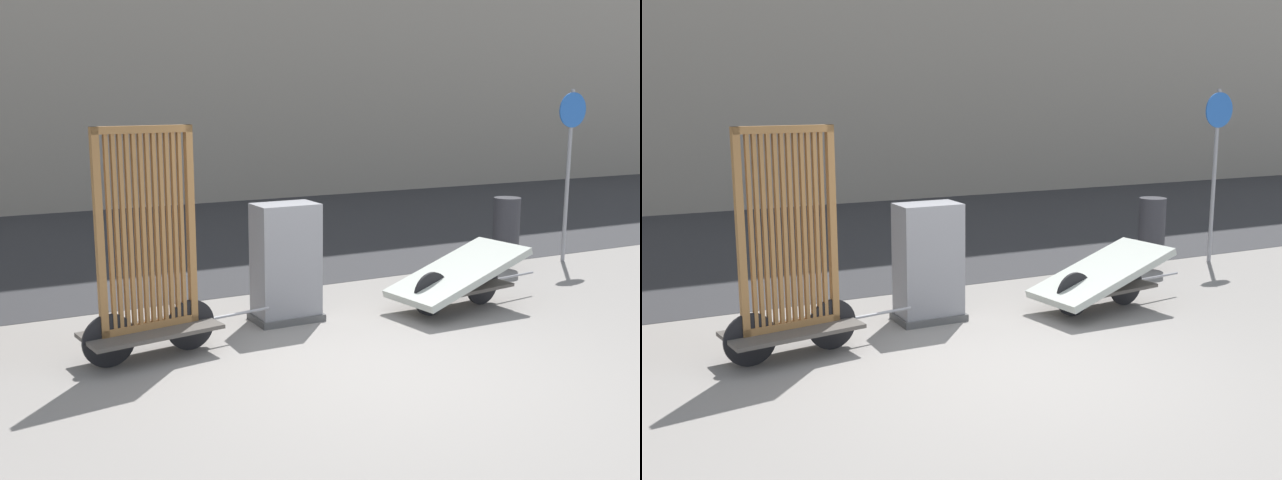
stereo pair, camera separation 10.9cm
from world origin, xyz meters
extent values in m
plane|color=gray|center=(0.00, 0.00, 0.00)|extent=(60.00, 60.00, 0.00)
cube|color=#2D2D30|center=(0.00, 7.28, 0.00)|extent=(56.00, 8.37, 0.01)
cube|color=#4C4742|center=(-1.86, 1.31, 0.28)|extent=(1.38, 0.81, 0.04)
cylinder|color=black|center=(-1.44, 1.37, 0.26)|extent=(0.52, 0.11, 0.52)
cylinder|color=black|center=(-2.27, 1.24, 0.26)|extent=(0.52, 0.11, 0.52)
cylinder|color=gray|center=(-0.87, 1.46, 0.28)|extent=(0.70, 0.14, 0.03)
cube|color=olive|center=(-1.86, 1.31, 0.33)|extent=(0.99, 0.22, 0.07)
cube|color=olive|center=(-1.86, 1.31, 2.23)|extent=(0.99, 0.22, 0.07)
cube|color=olive|center=(-2.31, 1.24, 1.28)|extent=(0.08, 0.08, 1.96)
cube|color=olive|center=(-1.40, 1.38, 1.28)|extent=(0.08, 0.08, 1.96)
cube|color=olive|center=(-2.21, 1.25, 1.28)|extent=(0.04, 0.05, 1.89)
cube|color=olive|center=(-2.15, 1.26, 1.28)|extent=(0.04, 0.05, 1.89)
cube|color=olive|center=(-2.08, 1.27, 1.28)|extent=(0.04, 0.05, 1.89)
cube|color=olive|center=(-2.02, 1.28, 1.28)|extent=(0.04, 0.05, 1.89)
cube|color=olive|center=(-1.95, 1.29, 1.28)|extent=(0.04, 0.05, 1.89)
cube|color=olive|center=(-1.89, 1.30, 1.28)|extent=(0.04, 0.05, 1.89)
cube|color=olive|center=(-1.82, 1.31, 1.28)|extent=(0.04, 0.05, 1.89)
cube|color=olive|center=(-1.76, 1.32, 1.28)|extent=(0.04, 0.05, 1.89)
cube|color=olive|center=(-1.69, 1.33, 1.28)|extent=(0.04, 0.05, 1.89)
cube|color=olive|center=(-1.63, 1.34, 1.28)|extent=(0.04, 0.05, 1.89)
cube|color=olive|center=(-1.56, 1.35, 1.28)|extent=(0.04, 0.05, 1.89)
cube|color=olive|center=(-1.50, 1.36, 1.28)|extent=(0.04, 0.05, 1.89)
cube|color=#4C4742|center=(1.86, 1.31, 0.28)|extent=(1.37, 0.78, 0.04)
cylinder|color=black|center=(2.28, 1.36, 0.26)|extent=(0.52, 0.10, 0.52)
cylinder|color=black|center=(1.44, 1.25, 0.26)|extent=(0.52, 0.10, 0.52)
cylinder|color=gray|center=(2.85, 1.43, 0.28)|extent=(0.70, 0.12, 0.03)
cube|color=#B2B7AD|center=(1.86, 1.31, 0.46)|extent=(1.72, 1.06, 0.56)
cube|color=#4C4C4C|center=(-0.15, 1.86, 0.04)|extent=(0.77, 0.52, 0.08)
cube|color=gray|center=(-0.15, 1.86, 0.68)|extent=(0.71, 0.46, 1.35)
cylinder|color=gray|center=(3.83, 2.75, 0.14)|extent=(0.06, 0.06, 0.28)
cylinder|color=#2D2D33|center=(3.83, 2.75, 0.68)|extent=(0.39, 0.39, 0.79)
cylinder|color=gray|center=(5.00, 2.75, 1.32)|extent=(0.06, 0.06, 2.64)
cylinder|color=blue|center=(5.00, 2.73, 2.33)|extent=(0.52, 0.02, 0.52)
camera|label=1|loc=(-3.59, -5.68, 2.53)|focal=42.00mm
camera|label=2|loc=(-3.49, -5.73, 2.53)|focal=42.00mm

